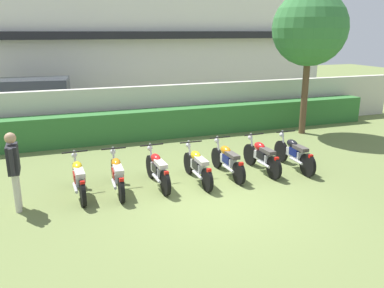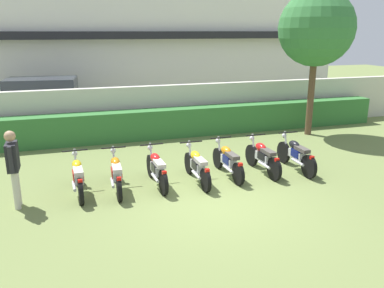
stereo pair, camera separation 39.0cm
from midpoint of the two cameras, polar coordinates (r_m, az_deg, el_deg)
ground at (r=9.07m, az=2.34°, el=-8.23°), size 60.00×60.00×0.00m
building at (r=23.07m, az=-12.48°, el=14.73°), size 23.51×6.50×6.69m
compound_wall at (r=14.79m, az=-7.25°, el=4.87°), size 22.34×0.30×1.79m
hedge_row at (r=14.21m, az=-6.57°, el=2.87°), size 17.87×0.70×1.03m
parked_car at (r=17.26m, az=-21.83°, el=5.59°), size 4.69×2.52×1.89m
tree_near_inspector at (r=15.01m, az=15.90°, el=15.71°), size 2.65×2.65×5.14m
motorcycle_in_row_0 at (r=9.62m, az=-17.17°, el=-4.66°), size 0.60×1.86×0.96m
motorcycle_in_row_1 at (r=9.64m, az=-11.89°, el=-4.25°), size 0.60×1.93×0.95m
motorcycle_in_row_2 at (r=9.80m, az=-6.14°, el=-3.60°), size 0.60×1.85×0.96m
motorcycle_in_row_3 at (r=10.01m, az=-0.32°, el=-3.13°), size 0.60×1.91×0.95m
motorcycle_in_row_4 at (r=10.47m, az=4.08°, el=-2.30°), size 0.60×1.92×0.95m
motorcycle_in_row_5 at (r=10.86m, az=9.02°, el=-1.72°), size 0.60×1.85×0.96m
motorcycle_in_row_6 at (r=11.28m, az=13.57°, el=-1.29°), size 0.60×1.95×0.97m
inspector_person at (r=9.16m, az=-25.46°, el=-2.73°), size 0.23×0.69×1.72m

